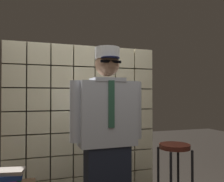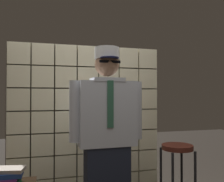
% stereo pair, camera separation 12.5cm
% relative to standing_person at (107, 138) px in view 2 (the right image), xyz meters
% --- Properties ---
extents(glass_block_wall, '(2.01, 0.10, 2.01)m').
position_rel_standing_person_xyz_m(glass_block_wall, '(-0.03, 0.95, 0.06)').
color(glass_block_wall, beige).
rests_on(glass_block_wall, ground).
extents(standing_person, '(0.70, 0.30, 1.76)m').
position_rel_standing_person_xyz_m(standing_person, '(0.00, 0.00, 0.00)').
color(standing_person, '#1E2333').
rests_on(standing_person, ground).
extents(bar_stool, '(0.34, 0.34, 0.77)m').
position_rel_standing_person_xyz_m(bar_stool, '(0.84, 0.18, -0.35)').
color(bar_stool, '#592319').
rests_on(bar_stool, ground).
extents(book_stack, '(0.26, 0.20, 0.15)m').
position_rel_standing_person_xyz_m(book_stack, '(-0.86, 0.02, -0.30)').
color(book_stack, '#1E592D').
rests_on(book_stack, side_table).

